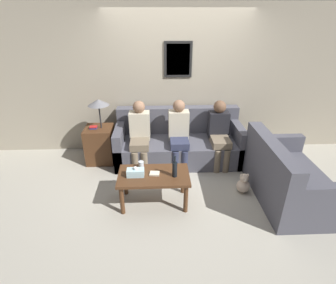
{
  "coord_description": "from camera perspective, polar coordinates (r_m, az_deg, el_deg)",
  "views": [
    {
      "loc": [
        -0.36,
        -3.67,
        2.44
      ],
      "look_at": [
        -0.22,
        -0.11,
        0.66
      ],
      "focal_mm": 28.0,
      "sensor_mm": 36.0,
      "label": 1
    }
  ],
  "objects": [
    {
      "name": "ground_plane",
      "position": [
        4.42,
        2.79,
        -6.97
      ],
      "size": [
        16.0,
        16.0,
        0.0
      ],
      "primitive_type": "plane",
      "color": "#ADA899"
    },
    {
      "name": "wall_back",
      "position": [
        4.83,
        2.09,
        12.91
      ],
      "size": [
        9.0,
        0.08,
        2.6
      ],
      "color": "#9E937F",
      "rests_on": "ground_plane"
    },
    {
      "name": "couch_main",
      "position": [
        4.74,
        2.31,
        -0.28
      ],
      "size": [
        2.21,
        0.9,
        0.89
      ],
      "color": "#4C4C56",
      "rests_on": "ground_plane"
    },
    {
      "name": "couch_side",
      "position": [
        4.11,
        24.37,
        -7.39
      ],
      "size": [
        0.9,
        1.47,
        0.89
      ],
      "rotation": [
        0.0,
        0.0,
        1.57
      ],
      "color": "#4C4C56",
      "rests_on": "ground_plane"
    },
    {
      "name": "coffee_table",
      "position": [
        3.61,
        -3.11,
        -8.01
      ],
      "size": [
        0.96,
        0.54,
        0.47
      ],
      "color": "#4C2D19",
      "rests_on": "ground_plane"
    },
    {
      "name": "side_table_with_lamp",
      "position": [
        4.78,
        -14.58,
        0.15
      ],
      "size": [
        0.47,
        0.47,
        1.15
      ],
      "color": "#4C2D19",
      "rests_on": "ground_plane"
    },
    {
      "name": "wine_bottle",
      "position": [
        3.46,
        1.47,
        -5.86
      ],
      "size": [
        0.07,
        0.07,
        0.3
      ],
      "color": "black",
      "rests_on": "coffee_table"
    },
    {
      "name": "drinking_glass",
      "position": [
        3.71,
        -5.87,
        -4.88
      ],
      "size": [
        0.08,
        0.08,
        0.09
      ],
      "color": "silver",
      "rests_on": "coffee_table"
    },
    {
      "name": "book_stack",
      "position": [
        3.56,
        -2.94,
        -6.87
      ],
      "size": [
        0.14,
        0.11,
        0.02
      ],
      "color": "beige",
      "rests_on": "coffee_table"
    },
    {
      "name": "tissue_box",
      "position": [
        3.53,
        -7.09,
        -6.58
      ],
      "size": [
        0.23,
        0.12,
        0.15
      ],
      "color": "silver",
      "rests_on": "coffee_table"
    },
    {
      "name": "person_left",
      "position": [
        4.43,
        -6.19,
        1.98
      ],
      "size": [
        0.34,
        0.58,
        1.13
      ],
      "color": "#756651",
      "rests_on": "ground_plane"
    },
    {
      "name": "person_middle",
      "position": [
        4.43,
        2.4,
        2.2
      ],
      "size": [
        0.34,
        0.57,
        1.14
      ],
      "color": "#2D334C",
      "rests_on": "ground_plane"
    },
    {
      "name": "person_right",
      "position": [
        4.58,
        11.12,
        2.29
      ],
      "size": [
        0.34,
        0.62,
        1.1
      ],
      "color": "#756651",
      "rests_on": "ground_plane"
    },
    {
      "name": "teddy_bear",
      "position": [
        4.11,
        16.09,
        -8.78
      ],
      "size": [
        0.2,
        0.2,
        0.31
      ],
      "color": "beige",
      "rests_on": "ground_plane"
    }
  ]
}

